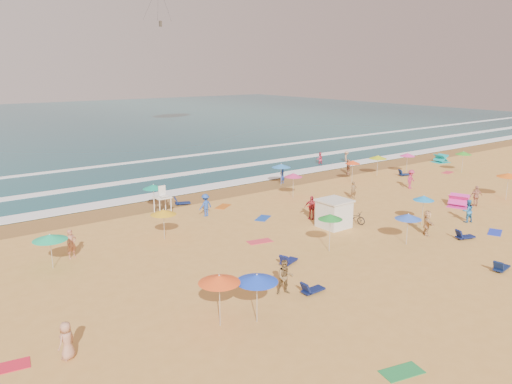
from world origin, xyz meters
TOP-DOWN VIEW (x-y plane):
  - ground at (0.00, 0.00)m, footprint 220.00×220.00m
  - ocean at (0.00, 84.00)m, footprint 220.00×140.00m
  - wet_sand at (0.00, 12.50)m, footprint 220.00×220.00m
  - surf_foam at (0.00, 21.32)m, footprint 200.00×18.70m
  - cabana at (-0.94, -1.38)m, footprint 2.00×2.00m
  - cabana_roof at (-0.94, -1.38)m, footprint 2.20×2.20m
  - bicycle at (0.96, -1.68)m, footprint 1.08×1.97m
  - lifeguard_stand at (-9.84, 9.02)m, footprint 1.20×1.20m
  - beach_umbrellas at (1.12, 1.40)m, footprint 47.25×22.79m
  - loungers at (4.98, -4.26)m, footprint 37.57×25.05m
  - towels at (-0.28, -1.20)m, footprint 50.22×25.83m
  - popup_tents at (20.43, 2.68)m, footprint 19.35×14.93m
  - beachgoers at (4.02, 2.70)m, footprint 42.67×26.23m

SIDE VIEW (x-z plane):
  - ground at x=0.00m, z-range 0.00..0.00m
  - ocean at x=0.00m, z-range -0.09..0.09m
  - wet_sand at x=0.00m, z-range 0.01..0.01m
  - towels at x=-0.28m, z-range 0.00..0.03m
  - surf_foam at x=0.00m, z-range 0.08..0.12m
  - loungers at x=4.98m, z-range 0.00..0.34m
  - bicycle at x=0.96m, z-range 0.00..0.98m
  - popup_tents at x=20.43m, z-range 0.00..1.20m
  - beachgoers at x=4.02m, z-range -0.21..1.93m
  - cabana at x=-0.94m, z-range 0.00..2.00m
  - lifeguard_stand at x=-9.84m, z-range 0.00..2.10m
  - cabana_roof at x=-0.94m, z-range 2.00..2.12m
  - beach_umbrellas at x=1.12m, z-range 1.77..2.53m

